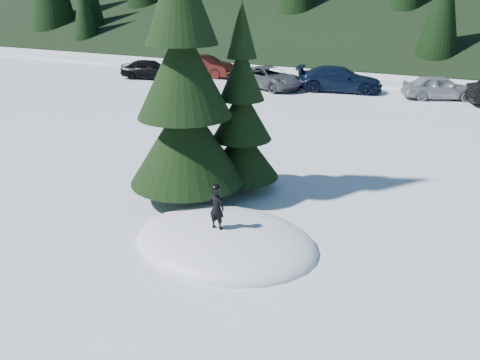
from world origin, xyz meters
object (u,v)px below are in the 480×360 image
at_px(spruce_tall, 184,83).
at_px(car_1, 205,66).
at_px(car_0, 150,69).
at_px(spruce_short, 242,120).
at_px(car_2, 269,78).
at_px(car_4, 439,87).
at_px(child_skier, 217,208).
at_px(car_3, 339,79).

distance_m(spruce_tall, car_1, 21.69).
bearing_deg(car_1, car_0, 131.48).
xyz_separation_m(spruce_short, car_2, (-5.87, 15.20, -1.44)).
distance_m(spruce_tall, car_4, 18.82).
bearing_deg(car_2, spruce_tall, -141.49).
relative_size(car_0, car_1, 0.89).
bearing_deg(car_4, car_1, 65.28).
distance_m(spruce_tall, spruce_short, 2.11).
xyz_separation_m(spruce_short, car_0, (-14.63, 14.62, -1.43)).
distance_m(child_skier, car_1, 24.37).
distance_m(car_1, car_2, 6.25).
distance_m(spruce_tall, child_skier, 3.75).
relative_size(spruce_tall, spruce_short, 1.60).
distance_m(car_2, car_3, 4.29).
xyz_separation_m(spruce_tall, car_1, (-10.78, 18.65, -2.59)).
height_order(child_skier, car_1, child_skier).
relative_size(car_1, car_3, 0.88).
distance_m(child_skier, car_0, 23.96).
bearing_deg(spruce_short, car_2, 111.11).
xyz_separation_m(car_0, car_1, (2.85, 2.62, 0.06)).
distance_m(spruce_tall, car_2, 17.50).
bearing_deg(car_4, car_3, 71.30).
bearing_deg(car_0, car_4, -94.28).
bearing_deg(car_2, child_skier, -137.28).
xyz_separation_m(car_1, car_3, (10.07, -1.02, 0.00)).
bearing_deg(car_3, child_skier, 176.83).
bearing_deg(car_2, car_1, 93.08).
relative_size(child_skier, car_4, 0.26).
distance_m(spruce_short, car_1, 20.93).
xyz_separation_m(spruce_short, child_skier, (1.12, -3.43, -1.12)).
bearing_deg(car_0, spruce_short, -145.28).
relative_size(spruce_short, car_3, 1.06).
height_order(spruce_tall, child_skier, spruce_tall).
relative_size(spruce_tall, child_skier, 8.49).
bearing_deg(car_3, car_2, 92.49).
distance_m(child_skier, car_2, 19.90).
relative_size(car_0, car_2, 0.83).
xyz_separation_m(car_0, car_2, (8.76, 0.58, -0.01)).
bearing_deg(spruce_short, car_0, 135.02).
bearing_deg(car_0, car_2, -96.52).
distance_m(child_skier, car_4, 20.20).
height_order(car_1, car_4, car_1).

